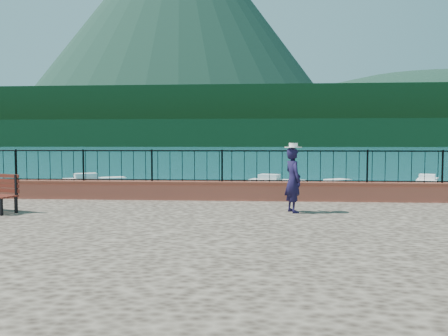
# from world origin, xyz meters

# --- Properties ---
(ground) EXTENTS (2000.00, 2000.00, 0.00)m
(ground) POSITION_xyz_m (0.00, 0.00, 0.00)
(ground) COLOR #19596B
(ground) RESTS_ON ground
(parapet) EXTENTS (28.00, 0.46, 0.58)m
(parapet) POSITION_xyz_m (0.00, 3.70, 1.49)
(parapet) COLOR #AE4C3F
(parapet) RESTS_ON promenade
(railing) EXTENTS (27.00, 0.05, 0.95)m
(railing) POSITION_xyz_m (0.00, 3.70, 2.25)
(railing) COLOR black
(railing) RESTS_ON parapet
(dock) EXTENTS (2.00, 16.00, 0.30)m
(dock) POSITION_xyz_m (-2.00, 12.00, 0.15)
(dock) COLOR #2D231C
(dock) RESTS_ON ground
(far_forest) EXTENTS (900.00, 60.00, 18.00)m
(far_forest) POSITION_xyz_m (0.00, 300.00, 9.00)
(far_forest) COLOR black
(far_forest) RESTS_ON ground
(foothills) EXTENTS (900.00, 120.00, 44.00)m
(foothills) POSITION_xyz_m (0.00, 360.00, 22.00)
(foothills) COLOR black
(foothills) RESTS_ON ground
(volcano) EXTENTS (560.00, 560.00, 380.00)m
(volcano) POSITION_xyz_m (-120.00, 700.00, 190.00)
(volcano) COLOR #142D23
(volcano) RESTS_ON ground
(companion_hill) EXTENTS (448.00, 384.00, 180.00)m
(companion_hill) POSITION_xyz_m (220.00, 560.00, 0.00)
(companion_hill) COLOR #142D23
(companion_hill) RESTS_ON ground
(person) EXTENTS (0.59, 0.71, 1.66)m
(person) POSITION_xyz_m (1.68, 1.47, 2.03)
(person) COLOR black
(person) RESTS_ON promenade
(hat) EXTENTS (0.44, 0.44, 0.12)m
(hat) POSITION_xyz_m (1.68, 1.47, 2.92)
(hat) COLOR silver
(hat) RESTS_ON person
(boat_0) EXTENTS (3.45, 1.76, 0.80)m
(boat_0) POSITION_xyz_m (-5.75, 8.11, 0.40)
(boat_0) COLOR silver
(boat_0) RESTS_ON ground
(boat_1) EXTENTS (4.13, 3.34, 0.80)m
(boat_1) POSITION_xyz_m (6.39, 12.70, 0.40)
(boat_1) COLOR silver
(boat_1) RESTS_ON ground
(boat_2) EXTENTS (3.99, 3.36, 0.80)m
(boat_2) POSITION_xyz_m (6.18, 17.19, 0.40)
(boat_2) COLOR silver
(boat_2) RESTS_ON ground
(boat_3) EXTENTS (4.37, 3.29, 0.80)m
(boat_3) POSITION_xyz_m (-10.84, 20.99, 0.40)
(boat_3) COLOR silver
(boat_3) RESTS_ON ground
(boat_4) EXTENTS (3.98, 2.50, 0.80)m
(boat_4) POSITION_xyz_m (2.24, 20.37, 0.40)
(boat_4) COLOR silver
(boat_4) RESTS_ON ground
(boat_5) EXTENTS (2.55, 3.61, 0.80)m
(boat_5) POSITION_xyz_m (12.84, 21.77, 0.40)
(boat_5) COLOR white
(boat_5) RESTS_ON ground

